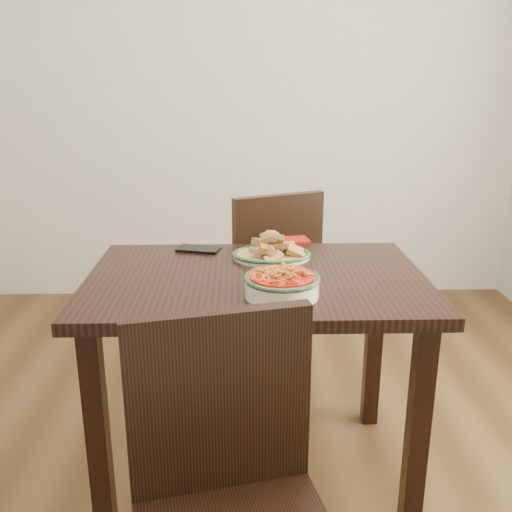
{
  "coord_description": "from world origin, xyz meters",
  "views": [
    {
      "loc": [
        0.02,
        -1.8,
        1.37
      ],
      "look_at": [
        0.08,
        -0.02,
        0.81
      ],
      "focal_mm": 40.0,
      "sensor_mm": 36.0,
      "label": 1
    }
  ],
  "objects_px": {
    "noodle_bowl": "(282,282)",
    "chair_far": "(268,274)",
    "smartphone": "(199,249)",
    "chair_near": "(230,496)",
    "fish_plate": "(271,246)",
    "dining_table": "(256,307)"
  },
  "relations": [
    {
      "from": "chair_near",
      "to": "fish_plate",
      "type": "relative_size",
      "value": 3.26
    },
    {
      "from": "fish_plate",
      "to": "noodle_bowl",
      "type": "bearing_deg",
      "value": -88.44
    },
    {
      "from": "noodle_bowl",
      "to": "chair_far",
      "type": "bearing_deg",
      "value": 89.73
    },
    {
      "from": "chair_far",
      "to": "smartphone",
      "type": "relative_size",
      "value": 5.74
    },
    {
      "from": "dining_table",
      "to": "smartphone",
      "type": "xyz_separation_m",
      "value": [
        -0.21,
        0.29,
        0.12
      ]
    },
    {
      "from": "dining_table",
      "to": "fish_plate",
      "type": "xyz_separation_m",
      "value": [
        0.06,
        0.18,
        0.15
      ]
    },
    {
      "from": "noodle_bowl",
      "to": "smartphone",
      "type": "relative_size",
      "value": 1.47
    },
    {
      "from": "chair_near",
      "to": "fish_plate",
      "type": "xyz_separation_m",
      "value": [
        0.14,
        0.91,
        0.3
      ]
    },
    {
      "from": "chair_far",
      "to": "noodle_bowl",
      "type": "bearing_deg",
      "value": 67.04
    },
    {
      "from": "fish_plate",
      "to": "smartphone",
      "type": "bearing_deg",
      "value": 158.62
    },
    {
      "from": "smartphone",
      "to": "chair_near",
      "type": "bearing_deg",
      "value": -67.95
    },
    {
      "from": "dining_table",
      "to": "chair_near",
      "type": "distance_m",
      "value": 0.75
    },
    {
      "from": "chair_near",
      "to": "noodle_bowl",
      "type": "distance_m",
      "value": 0.63
    },
    {
      "from": "chair_near",
      "to": "noodle_bowl",
      "type": "xyz_separation_m",
      "value": [
        0.15,
        0.54,
        0.29
      ]
    },
    {
      "from": "dining_table",
      "to": "noodle_bowl",
      "type": "xyz_separation_m",
      "value": [
        0.07,
        -0.19,
        0.15
      ]
    },
    {
      "from": "chair_far",
      "to": "smartphone",
      "type": "distance_m",
      "value": 0.58
    },
    {
      "from": "chair_far",
      "to": "smartphone",
      "type": "xyz_separation_m",
      "value": [
        -0.28,
        -0.44,
        0.26
      ]
    },
    {
      "from": "dining_table",
      "to": "chair_far",
      "type": "xyz_separation_m",
      "value": [
        0.07,
        0.73,
        -0.14
      ]
    },
    {
      "from": "dining_table",
      "to": "chair_near",
      "type": "xyz_separation_m",
      "value": [
        -0.08,
        -0.73,
        -0.14
      ]
    },
    {
      "from": "dining_table",
      "to": "smartphone",
      "type": "distance_m",
      "value": 0.37
    },
    {
      "from": "chair_near",
      "to": "noodle_bowl",
      "type": "relative_size",
      "value": 3.9
    },
    {
      "from": "dining_table",
      "to": "smartphone",
      "type": "bearing_deg",
      "value": 125.83
    }
  ]
}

